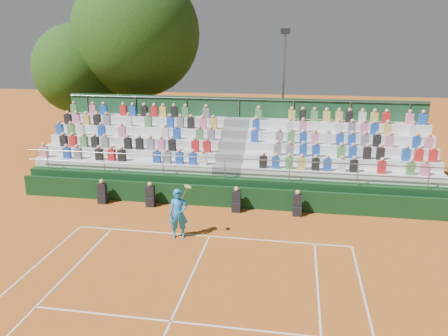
% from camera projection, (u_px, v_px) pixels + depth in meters
% --- Properties ---
extents(ground, '(90.00, 90.00, 0.00)m').
position_uv_depth(ground, '(209.00, 236.00, 17.35)').
color(ground, '#B95C1E').
rests_on(ground, ground).
extents(courtside_wall, '(20.00, 0.15, 1.00)m').
position_uv_depth(courtside_wall, '(223.00, 197.00, 20.22)').
color(courtside_wall, black).
rests_on(courtside_wall, ground).
extents(line_officials, '(9.54, 0.40, 1.19)m').
position_uv_depth(line_officials, '(195.00, 199.00, 20.00)').
color(line_officials, black).
rests_on(line_officials, ground).
extents(grandstand, '(20.00, 5.20, 4.40)m').
position_uv_depth(grandstand, '(233.00, 165.00, 23.10)').
color(grandstand, black).
rests_on(grandstand, ground).
extents(tennis_player, '(0.94, 0.63, 2.22)m').
position_uv_depth(tennis_player, '(179.00, 214.00, 16.98)').
color(tennis_player, blue).
rests_on(tennis_player, ground).
extents(tree_west, '(5.87, 5.87, 8.49)m').
position_uv_depth(tree_west, '(78.00, 69.00, 28.86)').
color(tree_west, '#3C2616').
rests_on(tree_west, ground).
extents(tree_east, '(8.16, 8.16, 11.88)m').
position_uv_depth(tree_east, '(137.00, 34.00, 28.20)').
color(tree_east, '#3C2616').
rests_on(tree_east, ground).
extents(floodlight_mast, '(0.60, 0.25, 8.11)m').
position_uv_depth(floodlight_mast, '(283.00, 84.00, 27.65)').
color(floodlight_mast, gray).
rests_on(floodlight_mast, ground).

